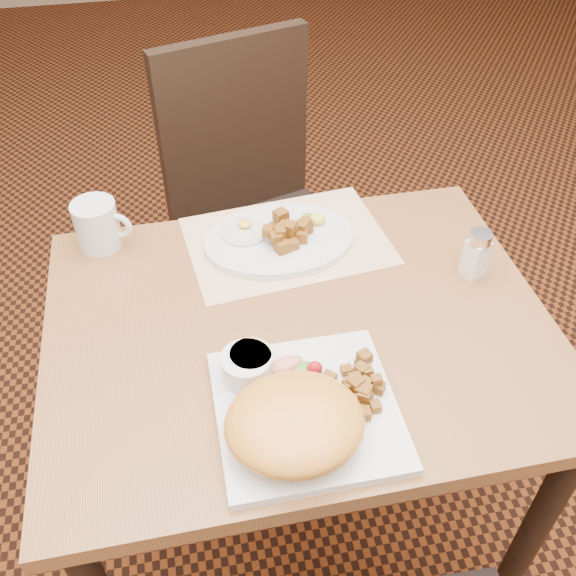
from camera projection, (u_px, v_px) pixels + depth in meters
The scene contains 15 objects.
ground at pixel (296, 524), 1.66m from camera, with size 8.00×8.00×0.00m, color black.
table at pixel (299, 363), 1.22m from camera, with size 0.90×0.70×0.75m.
chair_far at pixel (256, 206), 1.76m from camera, with size 0.53×0.53×0.97m.
placemat at pixel (287, 241), 1.32m from camera, with size 0.40×0.28×0.00m, color white.
plate_square at pixel (307, 410), 1.00m from camera, with size 0.28×0.28×0.02m, color silver.
plate_oval at pixel (279, 240), 1.30m from camera, with size 0.30×0.23×0.02m, color silver, non-canonical shape.
hollandaise_mound at pixel (293, 423), 0.93m from camera, with size 0.21×0.19×0.08m.
ramekin at pixel (247, 366), 1.02m from camera, with size 0.08×0.08×0.05m.
garnish_sq at pixel (296, 366), 1.04m from camera, with size 0.09×0.06×0.03m.
fried_egg at pixel (245, 230), 1.31m from camera, with size 0.10×0.10×0.02m.
garnish_ov at pixel (315, 218), 1.33m from camera, with size 0.06×0.06×0.02m.
salt_shaker at pixel (476, 254), 1.21m from camera, with size 0.06×0.06×0.10m.
coffee_mug at pixel (98, 225), 1.28m from camera, with size 0.12×0.09×0.10m.
home_fries_sq at pixel (357, 386), 1.00m from camera, with size 0.10×0.12×0.04m.
home_fries_ov at pixel (287, 232), 1.28m from camera, with size 0.11×0.11×0.04m.
Camera 1 is at (-0.18, -0.78, 1.58)m, focal length 40.00 mm.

